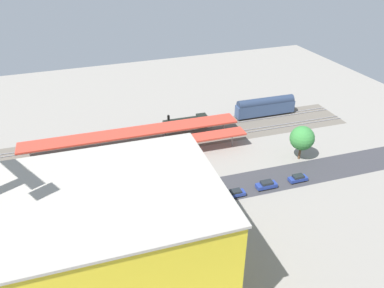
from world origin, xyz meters
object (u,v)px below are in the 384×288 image
passenger_coach (265,106)px  parked_car_1 (266,185)px  platform_canopy_near (127,149)px  parked_car_2 (235,193)px  street_tree_0 (15,198)px  parked_car_0 (298,179)px  street_tree_1 (302,138)px  box_truck_1 (101,210)px  platform_canopy_far (133,132)px  construction_building (113,245)px  box_truck_0 (132,206)px  box_truck_2 (154,203)px  locomotive (188,123)px  street_tree_2 (33,192)px  parked_car_3 (198,202)px  parked_car_4 (160,209)px  traffic_light (106,209)px

passenger_coach → parked_car_1: size_ratio=3.98×
platform_canopy_near → parked_car_2: bearing=132.2°
parked_car_1 → street_tree_0: size_ratio=0.70×
parked_car_0 → street_tree_1: 11.25m
platform_canopy_near → box_truck_1: size_ratio=6.33×
platform_canopy_far → construction_building: bearing=74.8°
parked_car_0 → box_truck_0: bearing=-2.9°
platform_canopy_near → box_truck_0: (3.01, 18.79, -2.23)m
box_truck_0 → box_truck_2: 4.47m
locomotive → street_tree_2: street_tree_2 is taller
passenger_coach → parked_car_3: 47.57m
box_truck_1 → street_tree_2: 13.50m
box_truck_2 → street_tree_2: size_ratio=1.14×
parked_car_4 → parked_car_1: bearing=179.5°
box_truck_1 → box_truck_2: (-10.32, 1.13, -0.12)m
box_truck_1 → street_tree_0: size_ratio=1.42×
street_tree_0 → street_tree_1: size_ratio=0.77×
box_truck_2 → parked_car_3: bearing=169.4°
box_truck_0 → street_tree_1: (-43.29, -6.32, 4.04)m
platform_canopy_far → street_tree_1: bearing=152.0°
box_truck_2 → locomotive: bearing=-120.1°
street_tree_0 → street_tree_1: 64.63m
platform_canopy_near → parked_car_1: 33.65m
passenger_coach → construction_building: bearing=42.3°
platform_canopy_near → platform_canopy_far: platform_canopy_far is taller
passenger_coach → construction_building: construction_building is taller
passenger_coach → construction_building: size_ratio=0.61×
street_tree_0 → platform_canopy_far: bearing=-145.0°
platform_canopy_far → box_truck_2: size_ratio=5.77×
parked_car_4 → box_truck_2: bearing=-48.3°
parked_car_1 → street_tree_1: 16.75m
parked_car_0 → parked_car_4: parked_car_4 is taller
locomotive → parked_car_0: (-14.78, 32.94, -1.02)m
locomotive → parked_car_4: bearing=62.1°
box_truck_0 → box_truck_2: bearing=175.2°
passenger_coach → street_tree_2: 69.82m
platform_canopy_near → traffic_light: size_ratio=8.87×
parked_car_4 → construction_building: construction_building is taller
box_truck_0 → traffic_light: traffic_light is taller
platform_canopy_near → box_truck_1: bearing=63.8°
box_truck_0 → street_tree_0: (21.32, -7.08, 2.53)m
construction_building → parked_car_1: bearing=-153.9°
street_tree_2 → construction_building: bearing=116.7°
parked_car_0 → traffic_light: size_ratio=0.64×
platform_canopy_near → parked_car_1: (-26.48, 20.53, -3.19)m
passenger_coach → parked_car_4: (42.02, 32.59, -2.38)m
construction_building → street_tree_0: construction_building is taller
parked_car_0 → traffic_light: (42.61, 0.82, 3.80)m
platform_canopy_near → street_tree_1: bearing=162.8°
parked_car_4 → platform_canopy_far: bearing=-91.1°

